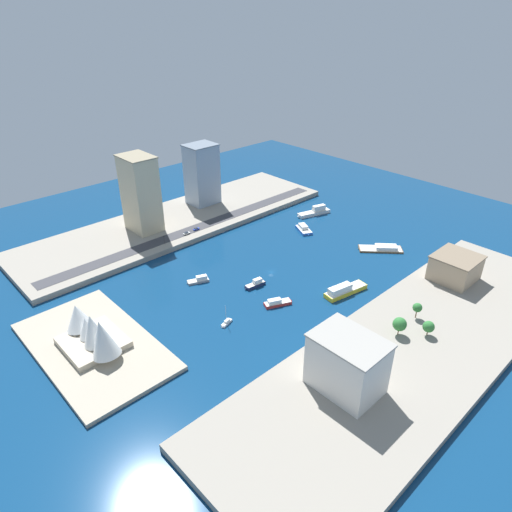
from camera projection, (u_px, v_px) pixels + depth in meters
The scene contains 22 objects.
ground_plane at pixel (271, 272), 279.11m from camera, with size 440.00×440.00×0.00m, color navy.
quay_west at pixel (416, 346), 215.78m from camera, with size 70.00×240.00×3.57m, color gray.
quay_east at pixel (179, 221), 340.71m from camera, with size 70.00×240.00×3.57m, color gray.
peninsula_point at pixel (94, 346), 216.93m from camera, with size 85.69×47.76×2.00m, color #A89E89.
road_strip at pixel (196, 228), 325.66m from camera, with size 10.46×228.00×0.15m, color #38383D.
catamaran_blue at pixel (304, 229), 329.05m from camera, with size 17.45×13.67×4.24m.
ferry_white_commuter at pixel (315, 212), 354.49m from camera, with size 13.30×28.87×6.82m.
yacht_sleek_gray at pixel (199, 280), 268.50m from camera, with size 8.82×13.69×3.75m.
barge_flat_brown at pixel (383, 248), 303.42m from camera, with size 27.23×26.51×3.31m.
tugboat_red at pixel (277, 303), 247.84m from camera, with size 10.49×16.10×3.83m.
sailboat_small_white at pixel (227, 322), 233.10m from camera, with size 4.30×8.40×11.53m.
patrol_launch_navy at pixel (255, 284), 264.10m from camera, with size 5.24×14.10×4.48m.
ferry_yellow_fast at pixel (344, 290), 257.13m from camera, with size 11.68×29.29×6.06m.
tower_tall_glass at pixel (202, 174), 356.23m from camera, with size 19.36×23.39×47.19m.
hotel_broad_white at pixel (347, 364), 184.39m from camera, with size 29.39×21.51×25.06m.
office_block_beige at pixel (141, 194), 311.71m from camera, with size 25.29×18.96×53.03m.
apartment_midrise_tan at pixel (455, 267), 261.91m from camera, with size 23.46×24.64×14.94m.
hatchback_blue at pixel (196, 229), 322.11m from camera, with size 1.90×4.55×1.56m.
van_white at pixel (186, 233), 316.13m from camera, with size 2.14×5.00×1.56m.
traffic_light_waterfront at pixel (164, 239), 301.16m from camera, with size 0.36×0.36×6.50m.
opera_landmark at pixel (92, 332), 211.72m from camera, with size 42.04×26.47×21.11m.
park_tree_cluster at pixel (412, 322), 219.97m from camera, with size 16.30×24.33×9.44m.
Camera 1 is at (-168.33, 170.57, 143.71)m, focal length 31.94 mm.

